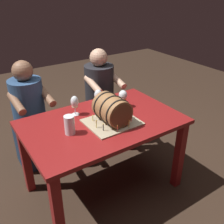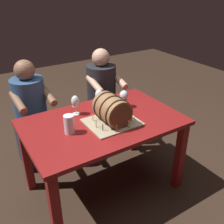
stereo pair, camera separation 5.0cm
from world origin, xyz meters
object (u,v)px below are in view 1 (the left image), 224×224
at_px(wine_glass_white, 75,103).
at_px(wine_glass_amber, 123,96).
at_px(wine_glass_rose, 98,96).
at_px(beer_pint, 70,126).
at_px(person_seated_left, 31,121).
at_px(barrel_cake, 112,111).
at_px(dining_table, 103,132).
at_px(person_seated_right, 100,101).

bearing_deg(wine_glass_white, wine_glass_amber, -13.40).
xyz_separation_m(wine_glass_rose, beer_pint, (-0.42, -0.28, -0.04)).
bearing_deg(person_seated_left, wine_glass_amber, -40.77).
bearing_deg(wine_glass_rose, barrel_cake, -101.16).
height_order(dining_table, beer_pint, beer_pint).
bearing_deg(dining_table, wine_glass_white, 121.90).
bearing_deg(barrel_cake, beer_pint, 173.52).
distance_m(dining_table, wine_glass_amber, 0.39).
xyz_separation_m(wine_glass_white, wine_glass_amber, (0.44, -0.10, -0.00)).
xyz_separation_m(dining_table, person_seated_left, (-0.41, 0.73, -0.11)).
xyz_separation_m(wine_glass_white, beer_pint, (-0.17, -0.26, -0.05)).
bearing_deg(wine_glass_white, person_seated_left, 117.97).
bearing_deg(wine_glass_rose, dining_table, -113.84).
xyz_separation_m(barrel_cake, person_seated_left, (-0.45, 0.80, -0.33)).
height_order(dining_table, person_seated_left, person_seated_left).
bearing_deg(wine_glass_white, beer_pint, -123.94).
distance_m(wine_glass_white, wine_glass_amber, 0.45).
bearing_deg(dining_table, wine_glass_amber, 22.43).
bearing_deg(person_seated_right, wine_glass_white, -137.49).
height_order(wine_glass_white, beer_pint, wine_glass_white).
relative_size(wine_glass_white, person_seated_left, 0.16).
distance_m(dining_table, wine_glass_white, 0.35).
xyz_separation_m(wine_glass_rose, wine_glass_white, (-0.25, -0.02, 0.00)).
bearing_deg(dining_table, barrel_cake, -57.59).
bearing_deg(person_seated_left, wine_glass_rose, -43.06).
bearing_deg(person_seated_left, person_seated_right, 0.01).
relative_size(wine_glass_amber, beer_pint, 1.09).
bearing_deg(beer_pint, person_seated_left, 97.01).
bearing_deg(wine_glass_amber, person_seated_right, 79.55).
height_order(barrel_cake, wine_glass_white, barrel_cake).
bearing_deg(wine_glass_amber, dining_table, -157.57).
height_order(wine_glass_amber, beer_pint, wine_glass_amber).
distance_m(dining_table, person_seated_right, 0.84).
bearing_deg(person_seated_right, dining_table, -119.22).
height_order(dining_table, wine_glass_white, wine_glass_white).
bearing_deg(wine_glass_rose, wine_glass_white, -175.42).
distance_m(wine_glass_white, person_seated_right, 0.81).
height_order(barrel_cake, wine_glass_rose, barrel_cake).
bearing_deg(wine_glass_white, dining_table, -58.10).
relative_size(barrel_cake, wine_glass_white, 2.38).
relative_size(barrel_cake, beer_pint, 2.78).
xyz_separation_m(wine_glass_amber, person_seated_left, (-0.70, 0.61, -0.33)).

